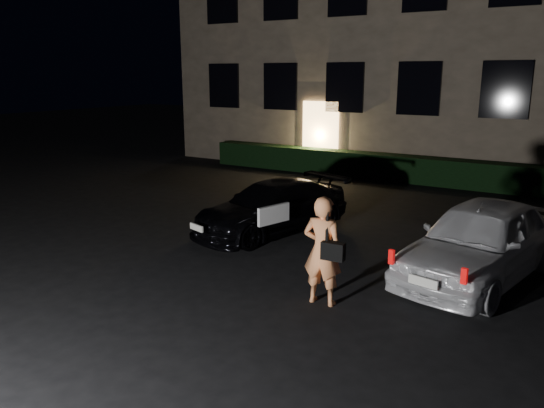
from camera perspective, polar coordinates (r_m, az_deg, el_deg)
The scene contains 6 objects.
ground at distance 8.92m, azimuth -6.13°, elevation -9.14°, with size 80.00×80.00×0.00m, color black.
building at distance 22.20m, azimuth 19.14°, elevation 19.67°, with size 20.00×8.11×12.00m.
hedge at distance 17.98m, azimuth 14.60°, elevation 3.65°, with size 15.00×0.70×0.85m, color black.
sedan at distance 11.83m, azimuth -0.03°, elevation -0.36°, with size 2.63×4.19×1.13m.
hatch at distance 9.77m, azimuth 21.49°, elevation -3.69°, with size 2.45×4.30×1.38m.
man at distance 8.11m, azimuth 5.50°, elevation -5.01°, with size 0.72×0.45×1.71m.
Camera 1 is at (5.05, -6.48, 3.47)m, focal length 35.00 mm.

